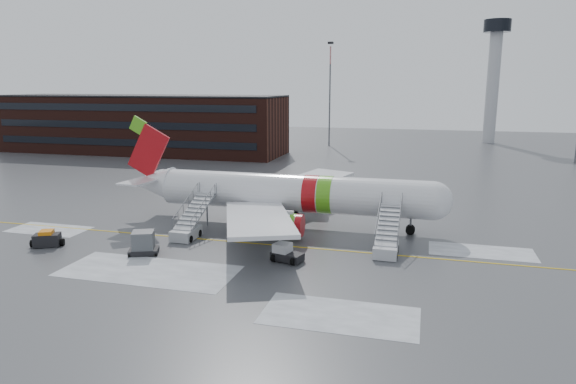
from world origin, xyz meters
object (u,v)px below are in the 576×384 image
(airliner, at_px, (284,193))
(airstair_aft, at_px, (189,226))
(baggage_tractor, at_px, (47,240))
(uld_container, at_px, (143,243))
(pushback_tug, at_px, (286,253))
(airstair_fwd, at_px, (387,241))

(airliner, xyz_separation_m, airstair_aft, (-7.74, -6.54, -2.35))
(baggage_tractor, bearing_deg, uld_container, 2.34)
(airstair_aft, bearing_deg, pushback_tug, -21.63)
(airliner, xyz_separation_m, pushback_tug, (3.12, -10.84, -2.76))
(airliner, xyz_separation_m, baggage_tractor, (-18.96, -12.71, -2.78))
(airliner, height_order, airstair_fwd, airliner)
(airstair_fwd, bearing_deg, pushback_tug, -151.77)
(airliner, distance_m, baggage_tractor, 22.99)
(airliner, relative_size, airstair_aft, 4.55)
(pushback_tug, bearing_deg, airstair_aft, 158.37)
(uld_container, xyz_separation_m, baggage_tractor, (-9.64, -0.39, -0.31))
(airstair_fwd, height_order, uld_container, airstair_fwd)
(airstair_fwd, height_order, baggage_tractor, airstair_fwd)
(uld_container, bearing_deg, baggage_tractor, -177.66)
(airstair_fwd, relative_size, uld_container, 2.59)
(airstair_aft, bearing_deg, baggage_tractor, -151.19)
(uld_container, distance_m, baggage_tractor, 9.65)
(airstair_fwd, bearing_deg, airstair_aft, 180.00)
(uld_container, height_order, baggage_tractor, uld_container)
(airliner, height_order, baggage_tractor, airliner)
(airstair_fwd, distance_m, pushback_tug, 9.12)
(pushback_tug, relative_size, baggage_tractor, 0.93)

